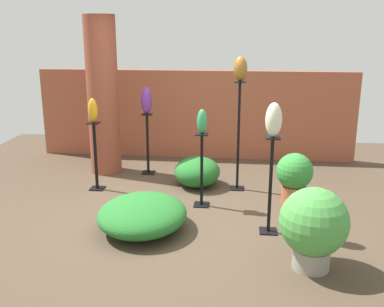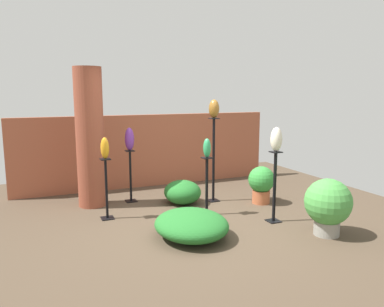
{
  "view_description": "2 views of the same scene",
  "coord_description": "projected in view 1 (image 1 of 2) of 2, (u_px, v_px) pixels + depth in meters",
  "views": [
    {
      "loc": [
        0.8,
        -5.22,
        2.28
      ],
      "look_at": [
        0.21,
        0.19,
        0.75
      ],
      "focal_mm": 42.0,
      "sensor_mm": 36.0,
      "label": 1
    },
    {
      "loc": [
        -2.27,
        -5.14,
        2.03
      ],
      "look_at": [
        -0.06,
        0.04,
        1.11
      ],
      "focal_mm": 35.0,
      "sensor_mm": 36.0,
      "label": 2
    }
  ],
  "objects": [
    {
      "name": "pedestal_jade",
      "position": [
        202.0,
        173.0,
        5.84
      ],
      "size": [
        0.2,
        0.2,
        0.98
      ],
      "color": "black",
      "rests_on": "ground"
    },
    {
      "name": "pedestal_ivory",
      "position": [
        270.0,
        190.0,
        5.05
      ],
      "size": [
        0.2,
        0.2,
        1.13
      ],
      "color": "black",
      "rests_on": "ground"
    },
    {
      "name": "pedestal_bronze",
      "position": [
        238.0,
        141.0,
        6.37
      ],
      "size": [
        0.2,
        0.2,
        1.57
      ],
      "color": "black",
      "rests_on": "ground"
    },
    {
      "name": "pedestal_amber",
      "position": [
        96.0,
        159.0,
        6.44
      ],
      "size": [
        0.2,
        0.2,
        0.99
      ],
      "color": "black",
      "rests_on": "ground"
    },
    {
      "name": "potted_plant_near_pillar",
      "position": [
        294.0,
        176.0,
        5.93
      ],
      "size": [
        0.48,
        0.48,
        0.69
      ],
      "color": "#B25B38",
      "rests_on": "ground"
    },
    {
      "name": "pedestal_violet",
      "position": [
        148.0,
        147.0,
        7.15
      ],
      "size": [
        0.2,
        0.2,
        0.97
      ],
      "color": "black",
      "rests_on": "ground"
    },
    {
      "name": "foliage_bed_west",
      "position": [
        142.0,
        214.0,
        5.21
      ],
      "size": [
        1.03,
        1.17,
        0.37
      ],
      "primitive_type": "ellipsoid",
      "color": "#236B28",
      "rests_on": "ground"
    },
    {
      "name": "art_vase_jade",
      "position": [
        202.0,
        121.0,
        5.65
      ],
      "size": [
        0.13,
        0.13,
        0.31
      ],
      "primitive_type": "ellipsoid",
      "color": "#2D9356",
      "rests_on": "pedestal_jade"
    },
    {
      "name": "potted_plant_mid_left",
      "position": [
        314.0,
        225.0,
        4.29
      ],
      "size": [
        0.67,
        0.67,
        0.82
      ],
      "color": "gray",
      "rests_on": "ground"
    },
    {
      "name": "art_vase_bronze",
      "position": [
        240.0,
        69.0,
        6.1
      ],
      "size": [
        0.19,
        0.21,
        0.34
      ],
      "primitive_type": "ellipsoid",
      "color": "brown",
      "rests_on": "pedestal_bronze"
    },
    {
      "name": "brick_pillar",
      "position": [
        103.0,
        96.0,
        7.04
      ],
      "size": [
        0.49,
        0.49,
        2.47
      ],
      "primitive_type": "cylinder",
      "color": "brown",
      "rests_on": "ground"
    },
    {
      "name": "ground_plane",
      "position": [
        174.0,
        213.0,
        5.69
      ],
      "size": [
        8.0,
        8.0,
        0.0
      ],
      "primitive_type": "plane",
      "color": "#4C3D2D"
    },
    {
      "name": "brick_wall_back",
      "position": [
        195.0,
        115.0,
        7.98
      ],
      "size": [
        5.6,
        0.12,
        1.56
      ],
      "primitive_type": "cube",
      "color": "#9E5138",
      "rests_on": "ground"
    },
    {
      "name": "foliage_bed_east",
      "position": [
        197.0,
        172.0,
        6.64
      ],
      "size": [
        0.67,
        0.74,
        0.43
      ],
      "primitive_type": "ellipsoid",
      "color": "#236B28",
      "rests_on": "ground"
    },
    {
      "name": "art_vase_violet",
      "position": [
        146.0,
        101.0,
        6.95
      ],
      "size": [
        0.17,
        0.16,
        0.42
      ],
      "primitive_type": "ellipsoid",
      "color": "#6B2D8C",
      "rests_on": "pedestal_violet"
    },
    {
      "name": "art_vase_amber",
      "position": [
        93.0,
        110.0,
        6.25
      ],
      "size": [
        0.13,
        0.15,
        0.34
      ],
      "primitive_type": "ellipsoid",
      "color": "orange",
      "rests_on": "pedestal_amber"
    },
    {
      "name": "art_vase_ivory",
      "position": [
        274.0,
        120.0,
        4.83
      ],
      "size": [
        0.18,
        0.18,
        0.38
      ],
      "primitive_type": "ellipsoid",
      "color": "beige",
      "rests_on": "pedestal_ivory"
    }
  ]
}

